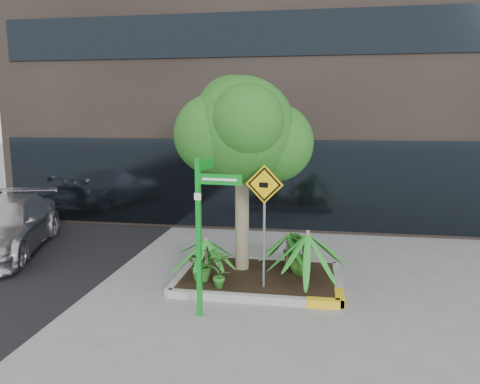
% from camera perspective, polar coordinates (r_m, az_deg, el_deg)
% --- Properties ---
extents(ground, '(80.00, 80.00, 0.00)m').
position_cam_1_polar(ground, '(9.61, 0.89, -11.42)').
color(ground, gray).
rests_on(ground, ground).
extents(planter, '(3.35, 2.36, 0.15)m').
position_cam_1_polar(planter, '(9.80, 2.49, -10.37)').
color(planter, '#9E9E99').
rests_on(planter, ground).
extents(tree, '(2.83, 2.51, 4.25)m').
position_cam_1_polar(tree, '(9.68, 0.26, 7.56)').
color(tree, gray).
rests_on(tree, ground).
extents(palm_front, '(1.20, 1.20, 1.33)m').
position_cam_1_polar(palm_front, '(9.14, 8.26, -5.07)').
color(palm_front, gray).
rests_on(palm_front, ground).
extents(palm_left, '(0.96, 0.96, 1.06)m').
position_cam_1_polar(palm_left, '(9.45, -4.15, -5.78)').
color(palm_left, gray).
rests_on(palm_left, ground).
extents(palm_back, '(0.90, 0.90, 1.00)m').
position_cam_1_polar(palm_back, '(10.00, 5.86, -5.21)').
color(palm_back, gray).
rests_on(palm_back, ground).
extents(parked_car, '(3.12, 4.97, 1.34)m').
position_cam_1_polar(parked_car, '(13.01, -26.91, -3.77)').
color(parked_car, silver).
rests_on(parked_car, ground).
extents(shrub_a, '(0.86, 0.86, 0.69)m').
position_cam_1_polar(shrub_a, '(9.43, -4.61, -8.66)').
color(shrub_a, '#28611B').
rests_on(shrub_a, planter).
extents(shrub_b, '(0.68, 0.68, 0.87)m').
position_cam_1_polar(shrub_b, '(9.83, 7.32, -7.41)').
color(shrub_b, '#30671F').
rests_on(shrub_b, planter).
extents(shrub_c, '(0.51, 0.51, 0.76)m').
position_cam_1_polar(shrub_c, '(9.00, -2.50, -9.35)').
color(shrub_c, '#296F22').
rests_on(shrub_c, planter).
extents(shrub_d, '(0.63, 0.63, 0.81)m').
position_cam_1_polar(shrub_d, '(10.22, 6.45, -6.90)').
color(shrub_d, '#19581D').
rests_on(shrub_d, planter).
extents(street_sign_post, '(0.81, 0.84, 2.73)m').
position_cam_1_polar(street_sign_post, '(7.85, -4.58, -3.39)').
color(street_sign_post, '#0D9622').
rests_on(street_sign_post, ground).
extents(cattle_sign, '(0.72, 0.14, 2.36)m').
position_cam_1_polar(cattle_sign, '(8.74, 2.97, -1.65)').
color(cattle_sign, slate).
rests_on(cattle_sign, ground).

